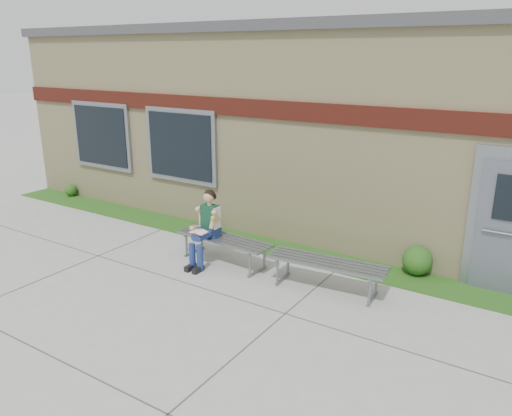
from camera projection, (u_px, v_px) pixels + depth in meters
The scene contains 9 objects.
ground at pixel (209, 310), 7.34m from camera, with size 80.00×80.00×0.00m, color #9E9E99.
grass_strip at pixel (294, 252), 9.42m from camera, with size 16.00×0.80×0.02m, color #174712.
school_building at pixel (366, 121), 11.53m from camera, with size 16.20×6.22×4.20m.
bench_left at pixel (224, 243), 8.89m from camera, with size 1.88×0.65×0.48m.
bench_right at pixel (327, 268), 7.86m from camera, with size 1.93×0.69×0.49m.
girl at pixel (206, 226), 8.75m from camera, with size 0.47×0.77×1.34m.
shrub_west at pixel (71, 190), 13.06m from camera, with size 0.31×0.31×0.31m, color #174712.
shrub_mid at pixel (208, 220), 10.72m from camera, with size 0.31×0.31×0.31m, color #174712.
shrub_east at pixel (417, 261), 8.40m from camera, with size 0.50×0.50×0.50m, color #174712.
Camera 1 is at (4.11, -5.15, 3.62)m, focal length 35.00 mm.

